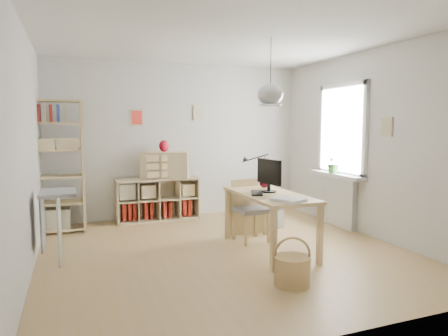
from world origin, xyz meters
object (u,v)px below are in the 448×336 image
object	(u,v)px
desk	(269,201)
monitor	(269,174)
chair	(249,206)
storage_chest	(261,216)
drawer_chest	(165,165)
cube_shelf	(156,202)
tall_bookshelf	(55,161)

from	to	relation	value
desk	monitor	xyz separation A→B (m)	(0.04, 0.09, 0.34)
monitor	desk	bearing A→B (deg)	-120.44
monitor	chair	bearing A→B (deg)	94.41
desk	chair	xyz separation A→B (m)	(-0.04, 0.53, -0.17)
storage_chest	drawer_chest	size ratio (longest dim) A/B	0.95
drawer_chest	cube_shelf	bearing A→B (deg)	-174.43
cube_shelf	chair	world-z (taller)	chair
tall_bookshelf	chair	xyz separation A→B (m)	(2.54, -1.42, -0.60)
chair	monitor	xyz separation A→B (m)	(0.08, -0.44, 0.51)
cube_shelf	drawer_chest	bearing A→B (deg)	-14.83
cube_shelf	storage_chest	xyz separation A→B (m)	(1.46, -1.12, -0.11)
tall_bookshelf	drawer_chest	distance (m)	1.74
tall_bookshelf	monitor	distance (m)	3.22
monitor	drawer_chest	bearing A→B (deg)	106.94
drawer_chest	desk	bearing A→B (deg)	-48.01
monitor	drawer_chest	distance (m)	2.29
cube_shelf	drawer_chest	world-z (taller)	drawer_chest
desk	tall_bookshelf	distance (m)	3.27
desk	drawer_chest	world-z (taller)	drawer_chest
desk	storage_chest	bearing A→B (deg)	68.50
cube_shelf	monitor	size ratio (longest dim) A/B	2.83
storage_chest	chair	bearing A→B (deg)	-147.75
cube_shelf	tall_bookshelf	bearing A→B (deg)	-169.81
tall_bookshelf	drawer_chest	size ratio (longest dim) A/B	2.53
cube_shelf	storage_chest	distance (m)	1.84
desk	cube_shelf	xyz separation A→B (m)	(-1.02, 2.23, -0.36)
chair	storage_chest	size ratio (longest dim) A/B	1.13
chair	cube_shelf	bearing A→B (deg)	115.64
tall_bookshelf	chair	world-z (taller)	tall_bookshelf
desk	chair	world-z (taller)	chair
storage_chest	drawer_chest	xyz separation A→B (m)	(-1.31, 1.07, 0.76)
cube_shelf	chair	xyz separation A→B (m)	(0.98, -1.70, 0.19)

